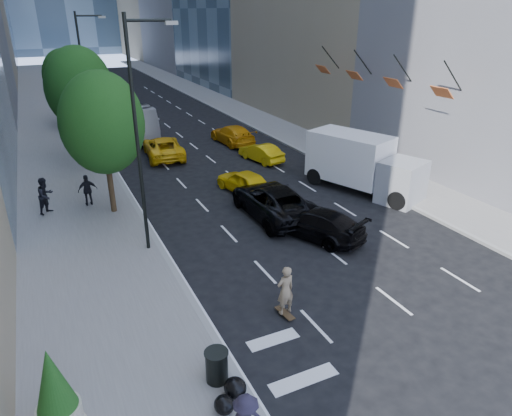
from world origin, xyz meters
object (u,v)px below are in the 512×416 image
skateboarder (285,293)px  planter_shrub (56,395)px  black_sedan_mercedes (316,223)px  trash_can (217,367)px  box_truck (362,164)px  black_sedan_lincoln (273,201)px  city_bus (105,117)px

skateboarder → planter_shrub: 7.92m
black_sedan_mercedes → trash_can: bearing=18.0°
trash_can → skateboarder: bearing=30.8°
box_truck → skateboarder: bearing=-159.2°
black_sedan_lincoln → box_truck: (6.59, 1.04, 0.86)m
planter_shrub → city_bus: bearing=79.1°
box_truck → planter_shrub: box_truck is taller
black_sedan_lincoln → planter_shrub: (-11.35, -10.00, 0.56)m
skateboarder → black_sedan_mercedes: (4.40, 4.91, -0.22)m
box_truck → planter_shrub: size_ratio=2.81×
city_bus → planter_shrub: (-6.05, -31.39, -0.27)m
city_bus → planter_shrub: bearing=-121.9°
trash_can → planter_shrub: 4.32m
trash_can → planter_shrub: (-4.25, 0.03, 0.77)m
skateboarder → black_sedan_mercedes: bearing=-138.3°
skateboarder → box_truck: 13.72m
city_bus → box_truck: size_ratio=1.62×
black_sedan_lincoln → trash_can: size_ratio=6.25×
city_bus → box_truck: (11.89, -20.36, 0.03)m
city_bus → trash_can: size_ratio=12.30×
city_bus → box_truck: city_bus is taller
black_sedan_lincoln → box_truck: bearing=-171.1°
black_sedan_mercedes → city_bus: 25.23m
black_sedan_mercedes → box_truck: (5.89, 4.13, 0.99)m
black_sedan_mercedes → planter_shrub: (-12.05, -6.91, 0.69)m
box_truck → planter_shrub: bearing=-168.9°
black_sedan_lincoln → black_sedan_mercedes: bearing=102.7°
skateboarder → city_bus: (-1.60, 29.39, 0.74)m
skateboarder → black_sedan_lincoln: 8.81m
box_truck → trash_can: (-13.69, -11.06, -1.07)m
skateboarder → box_truck: box_truck is taller
box_truck → black_sedan_lincoln: bearing=168.5°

